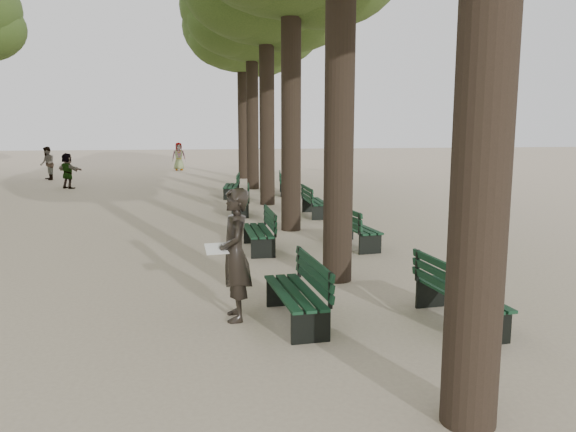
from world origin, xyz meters
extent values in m
plane|color=#BCAA8F|center=(0.00, 0.00, 0.00)|extent=(120.00, 120.00, 0.00)
cylinder|color=#33261C|center=(1.50, -2.00, 3.75)|extent=(0.52, 0.52, 7.50)
cylinder|color=#33261C|center=(1.50, 3.00, 3.75)|extent=(0.52, 0.52, 7.50)
cylinder|color=#33261C|center=(1.50, 8.00, 3.75)|extent=(0.52, 0.52, 7.50)
cylinder|color=#33261C|center=(1.50, 13.00, 3.75)|extent=(0.52, 0.52, 7.50)
cylinder|color=#33261C|center=(1.50, 18.00, 3.75)|extent=(0.52, 0.52, 7.50)
ellipsoid|color=#2F4819|center=(1.50, 18.00, 7.70)|extent=(6.00, 6.00, 4.50)
cylinder|color=#33261C|center=(1.50, 23.00, 3.75)|extent=(0.52, 0.52, 7.50)
ellipsoid|color=#2F4819|center=(1.50, 23.00, 7.70)|extent=(6.00, 6.00, 4.50)
cube|color=black|center=(0.35, 0.93, 0.23)|extent=(0.66, 1.83, 0.45)
cube|color=black|center=(0.35, 0.93, 0.45)|extent=(0.68, 1.84, 0.04)
cube|color=black|center=(0.63, 0.95, 0.72)|extent=(0.18, 1.80, 0.40)
cube|color=black|center=(0.35, 5.67, 0.23)|extent=(0.55, 1.81, 0.45)
cube|color=black|center=(0.35, 5.67, 0.45)|extent=(0.57, 1.81, 0.04)
cube|color=black|center=(0.63, 5.68, 0.72)|extent=(0.07, 1.80, 0.40)
cube|color=black|center=(0.35, 10.89, 0.23)|extent=(0.67, 1.84, 0.45)
cube|color=black|center=(0.35, 10.89, 0.45)|extent=(0.69, 1.84, 0.04)
cube|color=black|center=(0.63, 10.87, 0.72)|extent=(0.19, 1.80, 0.40)
cube|color=black|center=(0.35, 15.19, 0.23)|extent=(0.75, 1.85, 0.45)
cube|color=black|center=(0.35, 15.19, 0.45)|extent=(0.77, 1.85, 0.04)
cube|color=black|center=(0.63, 15.15, 0.72)|extent=(0.27, 1.79, 0.40)
cube|color=black|center=(2.65, 0.49, 0.23)|extent=(0.68, 1.84, 0.45)
cube|color=black|center=(2.65, 0.49, 0.45)|extent=(0.70, 1.84, 0.04)
cube|color=black|center=(2.37, 0.47, 0.72)|extent=(0.21, 1.80, 0.40)
cube|color=black|center=(2.65, 5.69, 0.23)|extent=(0.74, 1.85, 0.45)
cube|color=black|center=(2.65, 5.69, 0.45)|extent=(0.76, 1.85, 0.04)
cube|color=black|center=(2.37, 5.65, 0.72)|extent=(0.26, 1.79, 0.40)
cube|color=black|center=(2.65, 10.20, 0.23)|extent=(0.53, 1.80, 0.45)
cube|color=black|center=(2.65, 10.20, 0.45)|extent=(0.55, 1.80, 0.04)
cube|color=black|center=(2.37, 10.20, 0.72)|extent=(0.05, 1.80, 0.40)
cube|color=black|center=(2.65, 15.74, 0.23)|extent=(0.75, 1.85, 0.45)
cube|color=black|center=(2.65, 15.74, 0.45)|extent=(0.77, 1.85, 0.04)
cube|color=black|center=(2.37, 15.77, 0.72)|extent=(0.27, 1.79, 0.40)
imported|color=black|center=(-0.45, 1.23, 0.95)|extent=(0.40, 0.77, 1.90)
cube|color=white|center=(-0.70, 1.23, 1.05)|extent=(0.37, 0.29, 0.12)
imported|color=#262628|center=(-8.45, 23.66, 0.86)|extent=(0.66, 0.90, 1.71)
imported|color=#262628|center=(-6.59, 19.46, 0.79)|extent=(1.31, 1.19, 1.57)
imported|color=#262628|center=(7.58, 25.02, 0.79)|extent=(0.95, 0.77, 1.59)
imported|color=#262628|center=(-2.02, 29.01, 0.86)|extent=(0.88, 0.45, 1.72)
imported|color=#262628|center=(3.07, 26.85, 0.81)|extent=(0.42, 1.07, 1.62)
camera|label=1|loc=(-0.97, -6.58, 2.77)|focal=35.00mm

